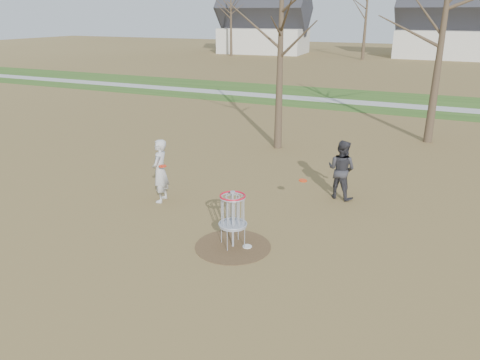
% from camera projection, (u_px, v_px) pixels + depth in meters
% --- Properties ---
extents(ground, '(160.00, 160.00, 0.00)m').
position_uv_depth(ground, '(233.00, 246.00, 11.01)').
color(ground, brown).
rests_on(ground, ground).
extents(green_band, '(160.00, 8.00, 0.01)m').
position_uv_depth(green_band, '(377.00, 101.00, 28.99)').
color(green_band, '#2D5119').
rests_on(green_band, ground).
extents(footpath, '(160.00, 1.50, 0.01)m').
position_uv_depth(footpath, '(375.00, 104.00, 28.13)').
color(footpath, '#9E9E99').
rests_on(footpath, green_band).
extents(dirt_circle, '(1.80, 1.80, 0.01)m').
position_uv_depth(dirt_circle, '(233.00, 246.00, 11.01)').
color(dirt_circle, '#47331E').
rests_on(dirt_circle, ground).
extents(player_standing, '(0.58, 0.75, 1.85)m').
position_uv_depth(player_standing, '(160.00, 171.00, 13.36)').
color(player_standing, '#BABABA').
rests_on(player_standing, ground).
extents(player_throwing, '(0.99, 0.86, 1.76)m').
position_uv_depth(player_throwing, '(341.00, 169.00, 13.62)').
color(player_throwing, '#2E2D32').
rests_on(player_throwing, ground).
extents(disc_grounded, '(0.22, 0.22, 0.02)m').
position_uv_depth(disc_grounded, '(247.00, 246.00, 10.96)').
color(disc_grounded, white).
rests_on(disc_grounded, dirt_circle).
extents(discs_in_play, '(3.96, 1.29, 0.25)m').
position_uv_depth(discs_in_play, '(235.00, 173.00, 12.75)').
color(discs_in_play, red).
rests_on(discs_in_play, ground).
extents(disc_golf_basket, '(0.64, 0.64, 1.35)m').
position_uv_depth(disc_golf_basket, '(233.00, 211.00, 10.70)').
color(disc_golf_basket, '#9EA3AD').
rests_on(disc_golf_basket, ground).
extents(bare_trees, '(52.62, 44.98, 9.00)m').
position_uv_depth(bare_trees, '(434.00, 10.00, 39.15)').
color(bare_trees, '#382B1E').
rests_on(bare_trees, ground).
extents(houses_row, '(56.51, 10.01, 7.26)m').
position_uv_depth(houses_row, '(464.00, 28.00, 53.14)').
color(houses_row, silver).
rests_on(houses_row, ground).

